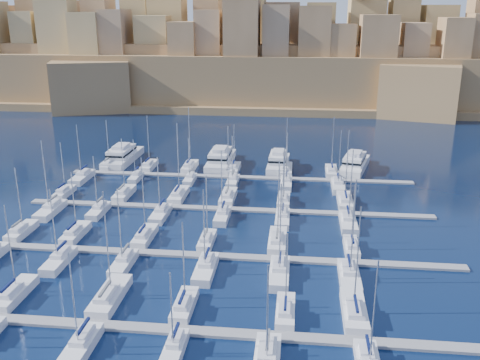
# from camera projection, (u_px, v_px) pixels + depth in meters

# --- Properties ---
(ground) EXTENTS (600.00, 600.00, 0.00)m
(ground) POSITION_uv_depth(u_px,v_px,m) (219.00, 229.00, 101.10)
(ground) COLOR black
(ground) RESTS_ON ground
(pontoon_near) EXTENTS (84.00, 2.00, 0.40)m
(pontoon_near) POSITION_uv_depth(u_px,v_px,m) (181.00, 330.00, 68.87)
(pontoon_near) COLOR slate
(pontoon_near) RESTS_ON ground
(pontoon_mid_near) EXTENTS (84.00, 2.00, 0.40)m
(pontoon_mid_near) POSITION_uv_depth(u_px,v_px,m) (209.00, 256.00, 89.68)
(pontoon_mid_near) COLOR slate
(pontoon_mid_near) RESTS_ON ground
(pontoon_mid_far) EXTENTS (84.00, 2.00, 0.40)m
(pontoon_mid_far) POSITION_uv_depth(u_px,v_px,m) (226.00, 209.00, 110.49)
(pontoon_mid_far) COLOR slate
(pontoon_mid_far) RESTS_ON ground
(pontoon_far) EXTENTS (84.00, 2.00, 0.40)m
(pontoon_far) POSITION_uv_depth(u_px,v_px,m) (238.00, 177.00, 131.30)
(pontoon_far) COLOR slate
(pontoon_far) RESTS_ON ground
(sailboat_1) EXTENTS (2.84, 9.45, 14.32)m
(sailboat_1) POSITION_uv_depth(u_px,v_px,m) (14.00, 294.00, 76.68)
(sailboat_1) COLOR silver
(sailboat_1) RESTS_ON ground
(sailboat_2) EXTENTS (3.28, 10.92, 16.63)m
(sailboat_2) POSITION_uv_depth(u_px,v_px,m) (110.00, 296.00, 75.90)
(sailboat_2) COLOR silver
(sailboat_2) RESTS_ON ground
(sailboat_3) EXTENTS (2.57, 8.57, 13.19)m
(sailboat_3) POSITION_uv_depth(u_px,v_px,m) (184.00, 305.00, 73.67)
(sailboat_3) COLOR silver
(sailboat_3) RESTS_ON ground
(sailboat_4) EXTENTS (2.53, 8.42, 12.27)m
(sailboat_4) POSITION_uv_depth(u_px,v_px,m) (285.00, 312.00, 72.14)
(sailboat_4) COLOR silver
(sailboat_4) RESTS_ON ground
(sailboat_5) EXTENTS (3.16, 10.55, 15.92)m
(sailboat_5) POSITION_uv_depth(u_px,v_px,m) (354.00, 311.00, 72.15)
(sailboat_5) COLOR silver
(sailboat_5) RESTS_ON ground
(sailboat_8) EXTENTS (2.73, 9.11, 13.82)m
(sailboat_8) POSITION_uv_depth(u_px,v_px,m) (81.00, 346.00, 64.73)
(sailboat_8) COLOR silver
(sailboat_8) RESTS_ON ground
(sailboat_9) EXTENTS (2.27, 7.56, 11.51)m
(sailboat_9) POSITION_uv_depth(u_px,v_px,m) (174.00, 349.00, 64.26)
(sailboat_9) COLOR silver
(sailboat_9) RESTS_ON ground
(sailboat_12) EXTENTS (2.60, 8.66, 13.05)m
(sailboat_12) POSITION_uv_depth(u_px,v_px,m) (21.00, 231.00, 98.20)
(sailboat_12) COLOR silver
(sailboat_12) RESTS_ON ground
(sailboat_13) EXTENTS (2.71, 9.05, 12.50)m
(sailboat_13) POSITION_uv_depth(u_px,v_px,m) (76.00, 233.00, 97.30)
(sailboat_13) COLOR silver
(sailboat_13) RESTS_ON ground
(sailboat_14) EXTENTS (2.74, 9.14, 15.52)m
(sailboat_14) POSITION_uv_depth(u_px,v_px,m) (145.00, 236.00, 95.99)
(sailboat_14) COLOR silver
(sailboat_14) RESTS_ON ground
(sailboat_15) EXTENTS (2.39, 7.97, 12.92)m
(sailboat_15) POSITION_uv_depth(u_px,v_px,m) (207.00, 240.00, 94.26)
(sailboat_15) COLOR silver
(sailboat_15) RESTS_ON ground
(sailboat_16) EXTENTS (3.05, 10.17, 15.64)m
(sailboat_16) POSITION_uv_depth(u_px,v_px,m) (277.00, 241.00, 93.97)
(sailboat_16) COLOR silver
(sailboat_16) RESTS_ON ground
(sailboat_17) EXTENTS (2.40, 8.00, 12.16)m
(sailboat_17) POSITION_uv_depth(u_px,v_px,m) (351.00, 247.00, 91.64)
(sailboat_17) COLOR silver
(sailboat_17) RESTS_ON ground
(sailboat_19) EXTENTS (2.73, 9.10, 13.45)m
(sailboat_19) POSITION_uv_depth(u_px,v_px,m) (59.00, 260.00, 86.86)
(sailboat_19) COLOR silver
(sailboat_19) RESTS_ON ground
(sailboat_20) EXTENTS (2.59, 8.63, 13.80)m
(sailboat_20) POSITION_uv_depth(u_px,v_px,m) (124.00, 263.00, 85.96)
(sailboat_20) COLOR silver
(sailboat_20) RESTS_ON ground
(sailboat_21) EXTENTS (2.91, 9.71, 14.39)m
(sailboat_21) POSITION_uv_depth(u_px,v_px,m) (206.00, 269.00, 84.04)
(sailboat_21) COLOR silver
(sailboat_21) RESTS_ON ground
(sailboat_22) EXTENTS (3.02, 10.08, 15.75)m
(sailboat_22) POSITION_uv_depth(u_px,v_px,m) (279.00, 273.00, 82.65)
(sailboat_22) COLOR silver
(sailboat_22) RESTS_ON ground
(sailboat_23) EXTENTS (3.04, 10.13, 16.85)m
(sailboat_23) POSITION_uv_depth(u_px,v_px,m) (349.00, 276.00, 81.50)
(sailboat_23) COLOR silver
(sailboat_23) RESTS_ON ground
(sailboat_24) EXTENTS (2.40, 7.99, 12.36)m
(sailboat_24) POSITION_uv_depth(u_px,v_px,m) (64.00, 192.00, 118.84)
(sailboat_24) COLOR silver
(sailboat_24) RESTS_ON ground
(sailboat_25) EXTENTS (2.81, 9.36, 13.33)m
(sailboat_25) POSITION_uv_depth(u_px,v_px,m) (124.00, 193.00, 118.06)
(sailboat_25) COLOR silver
(sailboat_25) RESTS_ON ground
(sailboat_26) EXTENTS (2.97, 9.89, 16.99)m
(sailboat_26) POSITION_uv_depth(u_px,v_px,m) (179.00, 195.00, 117.01)
(sailboat_26) COLOR silver
(sailboat_26) RESTS_ON ground
(sailboat_27) EXTENTS (2.97, 9.90, 16.56)m
(sailboat_27) POSITION_uv_depth(u_px,v_px,m) (228.00, 197.00, 115.88)
(sailboat_27) COLOR silver
(sailboat_27) RESTS_ON ground
(sailboat_28) EXTENTS (2.59, 8.65, 12.34)m
(sailboat_28) POSITION_uv_depth(u_px,v_px,m) (284.00, 200.00, 114.04)
(sailboat_28) COLOR silver
(sailboat_28) RESTS_ON ground
(sailboat_29) EXTENTS (3.01, 10.03, 16.26)m
(sailboat_29) POSITION_uv_depth(u_px,v_px,m) (345.00, 201.00, 113.31)
(sailboat_29) COLOR silver
(sailboat_29) RESTS_ON ground
(sailboat_30) EXTENTS (3.00, 10.02, 15.66)m
(sailboat_30) POSITION_uv_depth(u_px,v_px,m) (51.00, 210.00, 108.44)
(sailboat_30) COLOR silver
(sailboat_30) RESTS_ON ground
(sailboat_31) EXTENTS (2.52, 8.41, 12.58)m
(sailboat_31) POSITION_uv_depth(u_px,v_px,m) (99.00, 211.00, 108.17)
(sailboat_31) COLOR silver
(sailboat_31) RESTS_ON ground
(sailboat_32) EXTENTS (2.73, 9.09, 12.91)m
(sailboat_32) POSITION_uv_depth(u_px,v_px,m) (161.00, 214.00, 106.50)
(sailboat_32) COLOR silver
(sailboat_32) RESTS_ON ground
(sailboat_33) EXTENTS (2.57, 8.56, 14.49)m
(sailboat_33) POSITION_uv_depth(u_px,v_px,m) (222.00, 216.00, 105.44)
(sailboat_33) COLOR silver
(sailboat_33) RESTS_ON ground
(sailboat_34) EXTENTS (2.70, 9.00, 13.80)m
(sailboat_34) POSITION_uv_depth(u_px,v_px,m) (282.00, 219.00, 104.00)
(sailboat_34) COLOR silver
(sailboat_34) RESTS_ON ground
(sailboat_35) EXTENTS (2.99, 9.97, 15.59)m
(sailboat_35) POSITION_uv_depth(u_px,v_px,m) (348.00, 222.00, 102.22)
(sailboat_35) COLOR silver
(sailboat_35) RESTS_ON ground
(sailboat_36) EXTENTS (2.31, 7.71, 12.88)m
(sailboat_36) POSITION_uv_depth(u_px,v_px,m) (109.00, 165.00, 139.26)
(sailboat_36) COLOR silver
(sailboat_36) RESTS_ON ground
(sailboat_37) EXTENTS (2.73, 9.09, 14.18)m
(sailboat_37) POSITION_uv_depth(u_px,v_px,m) (149.00, 166.00, 138.79)
(sailboat_37) COLOR silver
(sailboat_37) RESTS_ON ground
(sailboat_38) EXTENTS (2.90, 9.68, 16.47)m
(sailboat_38) POSITION_uv_depth(u_px,v_px,m) (190.00, 167.00, 137.93)
(sailboat_38) COLOR silver
(sailboat_38) RESTS_ON ground
(sailboat_39) EXTENTS (2.69, 8.97, 12.34)m
(sailboat_39) POSITION_uv_depth(u_px,v_px,m) (234.00, 169.00, 136.41)
(sailboat_39) COLOR silver
(sailboat_39) RESTS_ON ground
(sailboat_40) EXTENTS (3.04, 10.13, 14.26)m
(sailboat_40) POSITION_uv_depth(u_px,v_px,m) (286.00, 169.00, 135.55)
(sailboat_40) COLOR silver
(sailboat_40) RESTS_ON ground
(sailboat_41) EXTENTS (2.80, 9.34, 14.77)m
(sailboat_41) POSITION_uv_depth(u_px,v_px,m) (331.00, 171.00, 133.99)
(sailboat_41) COLOR silver
(sailboat_41) RESTS_ON ground
(sailboat_42) EXTENTS (3.01, 10.03, 14.13)m
(sailboat_42) POSITION_uv_depth(u_px,v_px,m) (82.00, 177.00, 129.48)
(sailboat_42) COLOR silver
(sailboat_42) RESTS_ON ground
(sailboat_43) EXTENTS (2.14, 7.12, 10.54)m
(sailboat_43) POSITION_uv_depth(u_px,v_px,m) (136.00, 177.00, 129.49)
(sailboat_43) COLOR silver
(sailboat_43) RESTS_ON ground
(sailboat_44) EXTENTS (2.17, 7.24, 11.15)m
(sailboat_44) POSITION_uv_depth(u_px,v_px,m) (190.00, 179.00, 128.04)
(sailboat_44) COLOR silver
(sailboat_44) RESTS_ON ground
(sailboat_45) EXTENTS (2.46, 8.19, 12.16)m
(sailboat_45) POSITION_uv_depth(u_px,v_px,m) (233.00, 181.00, 126.51)
(sailboat_45) COLOR silver
(sailboat_45) RESTS_ON ground
(sailboat_46) EXTENTS (2.59, 8.65, 13.26)m
(sailboat_46) POSITION_uv_depth(u_px,v_px,m) (286.00, 183.00, 124.96)
(sailboat_46) COLOR silver
(sailboat_46) RESTS_ON ground
(sailboat_47) EXTENTS (2.86, 9.52, 14.18)m
(sailboat_47) POSITION_uv_depth(u_px,v_px,m) (338.00, 186.00, 123.30)
(sailboat_47) COLOR silver
(sailboat_47) RESTS_ON ground
(motor_yacht_a) EXTENTS (6.17, 19.57, 5.25)m
(motor_yacht_a) POSITION_uv_depth(u_px,v_px,m) (122.00, 156.00, 144.54)
(motor_yacht_a) COLOR silver
(motor_yacht_a) RESTS_ON ground
(motor_yacht_b) EXTENTS (5.95, 19.28, 5.25)m
(motor_yacht_b) POSITION_uv_depth(u_px,v_px,m) (221.00, 159.00, 141.62)
(motor_yacht_b) COLOR silver
(motor_yacht_b) RESTS_ON ground
(motor_yacht_c) EXTENTS (5.52, 16.74, 5.25)m
(motor_yacht_c) POSITION_uv_depth(u_px,v_px,m) (278.00, 162.00, 138.81)
(motor_yacht_c) COLOR silver
(motor_yacht_c) RESTS_ON ground
(motor_yacht_d) EXTENTS (9.53, 18.70, 5.25)m
(motor_yacht_d) POSITION_uv_depth(u_px,v_px,m) (355.00, 163.00, 137.38)
(motor_yacht_d) COLOR silver
(motor_yacht_d) RESTS_ON ground
(fortified_city) EXTENTS (460.00, 108.95, 59.52)m
(fortified_city) POSITION_uv_depth(u_px,v_px,m) (268.00, 66.00, 243.45)
(fortified_city) COLOR brown
(fortified_city) RESTS_ON ground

